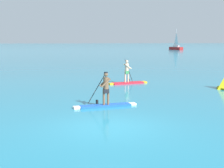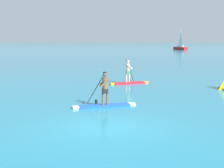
# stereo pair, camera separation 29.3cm
# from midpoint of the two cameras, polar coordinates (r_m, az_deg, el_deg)

# --- Properties ---
(ground) EXTENTS (440.00, 440.00, 0.00)m
(ground) POSITION_cam_midpoint_polar(r_m,az_deg,el_deg) (12.06, -1.36, -7.70)
(ground) COLOR teal
(paddleboarder_mid_center) EXTENTS (3.16, 1.05, 1.75)m
(paddleboarder_mid_center) POSITION_cam_midpoint_polar(r_m,az_deg,el_deg) (15.47, -1.79, -2.66)
(paddleboarder_mid_center) COLOR blue
(paddleboarder_mid_center) RESTS_ON ground
(paddleboarder_far_right) EXTENTS (2.98, 1.25, 1.81)m
(paddleboarder_far_right) POSITION_cam_midpoint_polar(r_m,az_deg,el_deg) (23.44, 2.48, 0.97)
(paddleboarder_far_right) COLOR red
(paddleboarder_far_right) RESTS_ON ground
(sailboat_right_horizon) EXTENTS (3.05, 5.25, 6.26)m
(sailboat_right_horizon) POSITION_cam_midpoint_polar(r_m,az_deg,el_deg) (97.59, 11.34, 6.52)
(sailboat_right_horizon) COLOR #A51E1E
(sailboat_right_horizon) RESTS_ON ground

